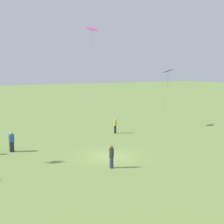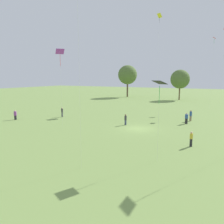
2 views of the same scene
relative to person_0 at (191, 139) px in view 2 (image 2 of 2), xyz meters
The scene contains 13 objects.
ground_plane 9.46m from the person_0, 147.79° to the left, with size 240.00×240.00×0.00m, color #7A994C.
tree_0 59.69m from the person_0, 120.65° to the left, with size 7.02×7.02×11.70m.
tree_1 50.93m from the person_0, 102.46° to the left, with size 6.12×6.12×9.76m.
person_0 is the anchor object (origin of this frame).
person_1 29.42m from the person_0, behind, with size 0.62×0.62×1.69m.
person_2 12.42m from the person_0, 148.90° to the left, with size 0.45×0.45×1.69m.
person_3 12.05m from the person_0, 101.66° to the left, with size 0.52×0.52×1.77m.
person_4 25.01m from the person_0, 163.38° to the left, with size 0.47×0.47×1.81m.
person_5 14.58m from the person_0, 98.60° to the left, with size 0.55×0.55×1.86m.
kite_0 20.99m from the person_0, behind, with size 1.52×1.54×11.32m.
kite_2 36.53m from the person_0, 91.07° to the left, with size 0.64×0.75×16.57m.
kite_5 38.29m from the person_0, 112.95° to the left, with size 1.34×1.18×22.37m.
kite_6 8.45m from the person_0, 109.54° to the right, with size 1.32×1.31×7.10m.
Camera 2 is at (11.08, -28.94, 7.39)m, focal length 35.00 mm.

